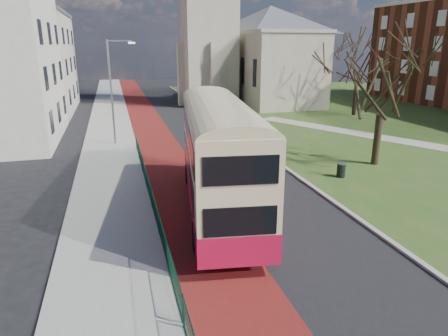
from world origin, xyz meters
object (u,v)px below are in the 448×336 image
object	(u,v)px
bus	(219,152)
winter_tree_near	(385,74)
winter_tree_far	(359,56)
streetlamp	(113,87)
litter_bin	(341,170)

from	to	relation	value
bus	winter_tree_near	bearing A→B (deg)	29.64
winter_tree_near	winter_tree_far	size ratio (longest dim) A/B	0.93
streetlamp	bus	distance (m)	15.90
streetlamp	winter_tree_far	size ratio (longest dim) A/B	0.86
winter_tree_near	winter_tree_far	world-z (taller)	winter_tree_far
streetlamp	litter_bin	world-z (taller)	streetlamp
streetlamp	bus	size ratio (longest dim) A/B	0.63
streetlamp	winter_tree_near	size ratio (longest dim) A/B	0.93
litter_bin	streetlamp	bearing A→B (deg)	136.64
streetlamp	winter_tree_far	world-z (taller)	winter_tree_far
winter_tree_far	bus	bearing A→B (deg)	-134.30
litter_bin	winter_tree_near	bearing A→B (deg)	26.66
bus	litter_bin	xyz separation A→B (m)	(8.44, 2.91, -2.47)
streetlamp	bus	bearing A→B (deg)	-73.35
bus	winter_tree_far	world-z (taller)	winter_tree_far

